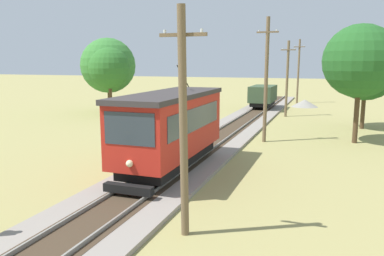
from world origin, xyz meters
The scene contains 11 objects.
red_tram centered at (0.00, 18.37, 2.19)m, with size 2.60×8.54×4.79m.
freight_car centered at (0.00, 44.60, 1.56)m, with size 2.40×5.20×2.31m.
utility_pole_near_tram centered at (3.01, 12.15, 3.49)m, with size 1.40×0.51×6.79m.
utility_pole_mid centered at (3.01, 27.19, 4.13)m, with size 1.40×0.43×8.06m.
utility_pole_far centered at (3.01, 40.01, 3.70)m, with size 1.40×0.55×7.21m.
utility_pole_distant centered at (3.01, 53.09, 4.12)m, with size 1.40×0.66×8.05m.
gravel_pile centered at (4.22, 48.89, 0.44)m, with size 3.07×3.07×0.88m, color gray.
tree_left_near centered at (9.48, 34.83, 4.74)m, with size 4.98×4.98×7.24m.
tree_left_far centered at (-15.06, 37.43, 4.84)m, with size 5.70×5.70×7.69m.
tree_right_far centered at (-12.95, 34.25, 4.61)m, with size 3.92×3.92×6.59m.
tree_horizon centered at (8.64, 28.74, 5.27)m, with size 4.65×4.65×7.60m.
Camera 1 is at (6.96, 1.82, 5.23)m, focal length 36.24 mm.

